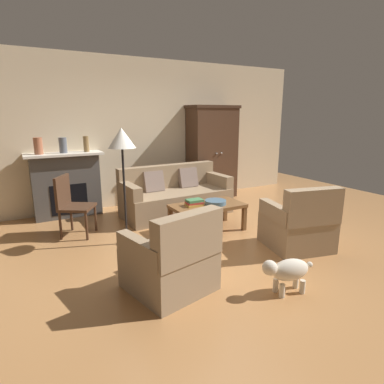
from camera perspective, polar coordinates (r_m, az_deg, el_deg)
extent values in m
plane|color=#B27A47|center=(4.58, 3.56, -9.01)|extent=(9.60, 9.60, 0.00)
cube|color=beige|center=(6.53, -8.59, 10.33)|extent=(7.20, 0.10, 2.80)
cube|color=#4C4947|center=(6.02, -21.34, 1.00)|extent=(1.10, 0.36, 1.08)
cube|color=black|center=(5.89, -20.92, -1.24)|extent=(0.60, 0.01, 0.52)
cube|color=white|center=(5.92, -21.78, 6.26)|extent=(1.26, 0.48, 0.04)
cube|color=#472D1E|center=(6.90, 3.55, 6.78)|extent=(1.00, 0.52, 1.88)
cube|color=#3C271A|center=(6.85, 3.68, 14.85)|extent=(1.06, 0.55, 0.06)
sphere|color=#ADAFB5|center=(6.64, 4.40, 6.82)|extent=(0.04, 0.04, 0.04)
sphere|color=#ADAFB5|center=(6.70, 5.27, 6.87)|extent=(0.04, 0.04, 0.04)
cube|color=#937A5B|center=(5.76, -2.71, -1.91)|extent=(1.93, 0.90, 0.44)
cube|color=#937A5B|center=(5.95, -4.31, 2.84)|extent=(1.90, 0.24, 0.42)
cube|color=#937A5B|center=(5.33, -11.10, 0.23)|extent=(0.19, 0.80, 0.22)
cube|color=#937A5B|center=(6.13, 4.52, 2.21)|extent=(0.19, 0.80, 0.22)
cube|color=#7F6B60|center=(5.69, -6.81, 1.87)|extent=(0.37, 0.20, 0.37)
cube|color=#7F6B60|center=(6.00, -0.71, 2.59)|extent=(0.37, 0.20, 0.37)
cube|color=brown|center=(4.93, 2.77, -2.49)|extent=(1.10, 0.60, 0.05)
cube|color=brown|center=(4.53, -1.04, -6.72)|extent=(0.06, 0.06, 0.37)
cube|color=brown|center=(5.07, 9.23, -4.68)|extent=(0.06, 0.06, 0.37)
cube|color=brown|center=(4.97, -3.87, -4.88)|extent=(0.06, 0.06, 0.37)
cube|color=brown|center=(5.46, 5.86, -3.21)|extent=(0.06, 0.06, 0.37)
cylinder|color=slate|center=(4.93, 4.19, -1.81)|extent=(0.33, 0.33, 0.06)
cube|color=gold|center=(4.83, 0.33, -2.28)|extent=(0.25, 0.18, 0.03)
cube|color=#B73833|center=(4.83, 0.38, -1.91)|extent=(0.26, 0.20, 0.03)
cube|color=#427A4C|center=(4.83, 0.43, -1.51)|extent=(0.25, 0.18, 0.04)
cylinder|color=#A86042|center=(5.86, -25.62, 7.38)|extent=(0.14, 0.14, 0.27)
cylinder|color=#565B66|center=(5.90, -21.91, 7.70)|extent=(0.13, 0.13, 0.26)
cylinder|color=olive|center=(5.96, -18.27, 8.09)|extent=(0.09, 0.09, 0.27)
cube|color=#997F60|center=(3.42, -4.12, -13.45)|extent=(0.91, 0.91, 0.42)
cube|color=#997F60|center=(3.02, -0.63, -8.04)|extent=(0.78, 0.32, 0.46)
cube|color=#997F60|center=(3.48, 0.12, -7.28)|extent=(0.27, 0.71, 0.20)
cube|color=#997F60|center=(3.11, -9.10, -10.09)|extent=(0.27, 0.71, 0.20)
cube|color=#997F60|center=(4.61, 17.96, -6.74)|extent=(0.91, 0.91, 0.42)
cube|color=#997F60|center=(4.24, 20.69, -2.49)|extent=(0.78, 0.33, 0.46)
cube|color=#997F60|center=(4.70, 21.59, -2.66)|extent=(0.28, 0.71, 0.20)
cube|color=#997F60|center=(4.34, 14.62, -3.45)|extent=(0.28, 0.71, 0.20)
cube|color=#472D1E|center=(5.02, -19.66, -2.58)|extent=(0.61, 0.61, 0.04)
cylinder|color=#472D1E|center=(4.85, -18.19, -5.81)|extent=(0.04, 0.04, 0.41)
cylinder|color=#472D1E|center=(5.18, -16.74, -4.44)|extent=(0.04, 0.04, 0.41)
cylinder|color=#472D1E|center=(4.99, -22.30, -5.60)|extent=(0.04, 0.04, 0.41)
cylinder|color=#472D1E|center=(5.32, -20.61, -4.28)|extent=(0.04, 0.04, 0.41)
cube|color=#472D1E|center=(5.04, -21.99, 0.17)|extent=(0.27, 0.40, 0.45)
cylinder|color=black|center=(4.65, -11.45, -8.78)|extent=(0.26, 0.26, 0.02)
cylinder|color=black|center=(4.44, -11.85, -0.81)|extent=(0.03, 0.03, 1.35)
cone|color=white|center=(4.31, -12.37, 9.36)|extent=(0.36, 0.36, 0.26)
ellipsoid|color=beige|center=(3.45, 17.04, -13.05)|extent=(0.43, 0.27, 0.22)
sphere|color=beige|center=(3.30, 13.62, -12.94)|extent=(0.15, 0.15, 0.15)
cylinder|color=beige|center=(3.43, 15.66, -16.51)|extent=(0.06, 0.06, 0.14)
cylinder|color=beige|center=(3.51, 14.63, -15.71)|extent=(0.06, 0.06, 0.14)
cylinder|color=beige|center=(3.56, 18.99, -15.60)|extent=(0.06, 0.06, 0.14)
cylinder|color=beige|center=(3.63, 17.92, -14.86)|extent=(0.06, 0.06, 0.14)
sphere|color=beige|center=(3.57, 20.14, -11.99)|extent=(0.06, 0.06, 0.06)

